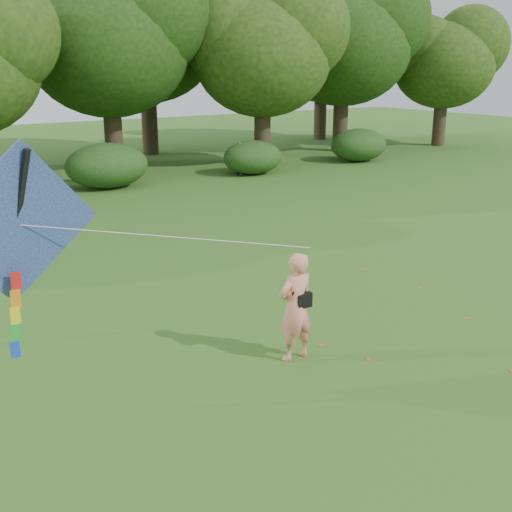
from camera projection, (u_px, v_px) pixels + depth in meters
ground at (331, 363)px, 11.23m from camera, size 100.00×100.00×0.00m
man_kite_flyer at (296, 307)px, 11.13m from camera, size 0.74×0.50×1.96m
bystander_right at (239, 159)px, 29.90m from camera, size 0.73×0.97×1.53m
crossbody_bag at (302, 299)px, 11.14m from camera, size 0.43×0.20×0.74m
flying_kite at (18, 228)px, 8.92m from camera, size 5.78×1.26×3.19m
tree_line at (30, 50)px, 28.66m from camera, size 54.70×15.30×9.48m
shrub_band at (18, 177)px, 24.56m from camera, size 39.15×3.22×1.88m
fallen_leaves at (239, 316)px, 13.29m from camera, size 9.64×11.73×0.01m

